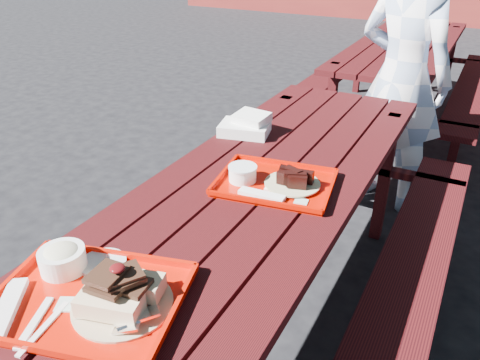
{
  "coord_description": "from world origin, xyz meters",
  "views": [
    {
      "loc": [
        0.67,
        -1.4,
        1.58
      ],
      "look_at": [
        0.0,
        -0.15,
        0.82
      ],
      "focal_mm": 35.0,
      "sensor_mm": 36.0,
      "label": 1
    }
  ],
  "objects_px": {
    "picnic_table_far": "(402,64)",
    "near_tray": "(92,286)",
    "person": "(402,79)",
    "far_tray": "(273,181)",
    "picnic_table_near": "(258,222)"
  },
  "relations": [
    {
      "from": "picnic_table_near",
      "to": "far_tray",
      "type": "relative_size",
      "value": 5.21
    },
    {
      "from": "picnic_table_near",
      "to": "near_tray",
      "type": "distance_m",
      "value": 0.81
    },
    {
      "from": "picnic_table_far",
      "to": "near_tray",
      "type": "distance_m",
      "value": 3.58
    },
    {
      "from": "picnic_table_far",
      "to": "far_tray",
      "type": "distance_m",
      "value": 2.83
    },
    {
      "from": "near_tray",
      "to": "person",
      "type": "relative_size",
      "value": 0.34
    },
    {
      "from": "far_tray",
      "to": "person",
      "type": "relative_size",
      "value": 0.28
    },
    {
      "from": "far_tray",
      "to": "person",
      "type": "distance_m",
      "value": 1.46
    },
    {
      "from": "near_tray",
      "to": "far_tray",
      "type": "bearing_deg",
      "value": 78.11
    },
    {
      "from": "picnic_table_near",
      "to": "person",
      "type": "height_order",
      "value": "person"
    },
    {
      "from": "picnic_table_far",
      "to": "person",
      "type": "xyz_separation_m",
      "value": [
        0.23,
        -1.37,
        0.25
      ]
    },
    {
      "from": "near_tray",
      "to": "picnic_table_near",
      "type": "bearing_deg",
      "value": 83.26
    },
    {
      "from": "person",
      "to": "picnic_table_far",
      "type": "bearing_deg",
      "value": -61.98
    },
    {
      "from": "picnic_table_far",
      "to": "near_tray",
      "type": "height_order",
      "value": "near_tray"
    },
    {
      "from": "near_tray",
      "to": "far_tray",
      "type": "height_order",
      "value": "near_tray"
    },
    {
      "from": "near_tray",
      "to": "person",
      "type": "height_order",
      "value": "person"
    }
  ]
}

